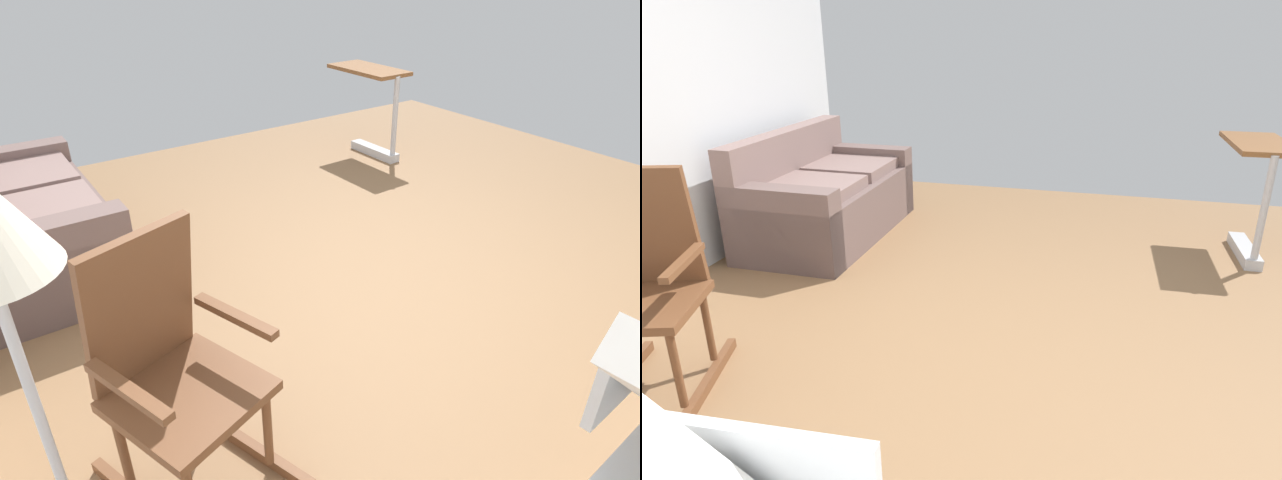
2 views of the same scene
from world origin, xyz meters
The scene contains 4 objects.
ground_plane centered at (0.00, 0.00, 0.00)m, with size 6.61×6.61×0.00m, color olive.
couch centered at (1.55, 1.83, 0.31)m, with size 1.61×0.87×0.85m.
rocking_chair centered at (-0.51, 1.65, 0.50)m, with size 0.87×0.68×1.05m.
overbed_table centered at (1.96, -1.41, 0.53)m, with size 0.84×0.41×0.84m.
Camera 2 is at (-2.34, -0.30, 1.62)m, focal length 30.99 mm.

